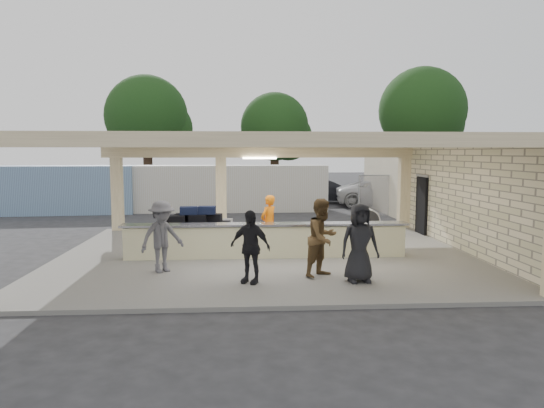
{
  "coord_description": "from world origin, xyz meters",
  "views": [
    {
      "loc": [
        -0.66,
        -14.21,
        3.11
      ],
      "look_at": [
        0.26,
        1.0,
        1.48
      ],
      "focal_mm": 32.0,
      "sensor_mm": 36.0,
      "label": 1
    }
  ],
  "objects": [
    {
      "name": "passenger_d",
      "position": [
        2.04,
        -3.3,
        1.02
      ],
      "size": [
        0.93,
        0.45,
        1.84
      ],
      "primitive_type": "imported",
      "rotation": [
        0.0,
        0.0,
        0.09
      ],
      "color": "black",
      "rests_on": "pavilion"
    },
    {
      "name": "ground",
      "position": [
        0.0,
        0.0,
        0.0
      ],
      "size": [
        120.0,
        120.0,
        0.0
      ],
      "primitive_type": "plane",
      "color": "#252527",
      "rests_on": "ground"
    },
    {
      "name": "luggage_cart",
      "position": [
        -2.17,
        0.71,
        0.83
      ],
      "size": [
        2.3,
        1.43,
        1.34
      ],
      "rotation": [
        0.0,
        0.0,
        -0.0
      ],
      "color": "silver",
      "rests_on": "pavilion"
    },
    {
      "name": "baggage_handler",
      "position": [
        0.12,
        0.3,
        0.96
      ],
      "size": [
        0.68,
        0.7,
        1.72
      ],
      "primitive_type": "imported",
      "rotation": [
        0.0,
        0.0,
        3.97
      ],
      "color": "orange",
      "rests_on": "pavilion"
    },
    {
      "name": "drum_fan",
      "position": [
        3.8,
        2.75,
        0.64
      ],
      "size": [
        0.91,
        0.5,
        1.0
      ],
      "rotation": [
        0.0,
        0.0,
        -0.03
      ],
      "color": "silver",
      "rests_on": "pavilion"
    },
    {
      "name": "passenger_a",
      "position": [
        1.26,
        -2.75,
        1.05
      ],
      "size": [
        0.97,
        0.91,
        1.9
      ],
      "primitive_type": "imported",
      "rotation": [
        0.0,
        0.0,
        0.71
      ],
      "color": "brown",
      "rests_on": "pavilion"
    },
    {
      "name": "car_white_a",
      "position": [
        7.48,
        13.01,
        0.76
      ],
      "size": [
        5.65,
        3.24,
        1.53
      ],
      "primitive_type": "imported",
      "rotation": [
        0.0,
        0.0,
        1.43
      ],
      "color": "silver",
      "rests_on": "ground"
    },
    {
      "name": "tree_mid",
      "position": [
        2.32,
        26.16,
        4.96
      ],
      "size": [
        6.0,
        5.6,
        8.0
      ],
      "color": "#382619",
      "rests_on": "ground"
    },
    {
      "name": "passenger_c",
      "position": [
        -2.69,
        -2.09,
        1.0
      ],
      "size": [
        1.17,
        1.05,
        1.81
      ],
      "primitive_type": "imported",
      "rotation": [
        0.0,
        0.0,
        0.68
      ],
      "color": "#515055",
      "rests_on": "pavilion"
    },
    {
      "name": "car_dark",
      "position": [
        4.39,
        15.14,
        0.73
      ],
      "size": [
        4.44,
        1.67,
        1.47
      ],
      "primitive_type": "imported",
      "rotation": [
        0.0,
        0.0,
        1.6
      ],
      "color": "black",
      "rests_on": "ground"
    },
    {
      "name": "tree_right",
      "position": [
        14.32,
        25.16,
        6.21
      ],
      "size": [
        7.2,
        7.0,
        10.0
      ],
      "color": "#382619",
      "rests_on": "ground"
    },
    {
      "name": "adjacent_building",
      "position": [
        9.5,
        10.0,
        1.6
      ],
      "size": [
        6.0,
        8.0,
        3.2
      ],
      "primitive_type": "cube",
      "color": "beige",
      "rests_on": "ground"
    },
    {
      "name": "car_white_b",
      "position": [
        13.03,
        14.29,
        0.77
      ],
      "size": [
        4.87,
        1.84,
        1.53
      ],
      "primitive_type": "imported",
      "rotation": [
        0.0,
        0.0,
        1.57
      ],
      "color": "silver",
      "rests_on": "ground"
    },
    {
      "name": "baggage_counter",
      "position": [
        0.0,
        -0.5,
        0.59
      ],
      "size": [
        8.2,
        0.58,
        0.98
      ],
      "color": "beige",
      "rests_on": "pavilion"
    },
    {
      "name": "fence",
      "position": [
        11.0,
        9.0,
        1.05
      ],
      "size": [
        12.06,
        0.06,
        2.03
      ],
      "color": "gray",
      "rests_on": "ground"
    },
    {
      "name": "tree_left",
      "position": [
        -7.68,
        24.16,
        5.59
      ],
      "size": [
        6.6,
        6.3,
        9.0
      ],
      "color": "#382619",
      "rests_on": "ground"
    },
    {
      "name": "pavilion",
      "position": [
        0.21,
        0.66,
        1.35
      ],
      "size": [
        12.01,
        10.0,
        3.55
      ],
      "color": "slate",
      "rests_on": "ground"
    },
    {
      "name": "container_white",
      "position": [
        -1.82,
        11.6,
        1.21
      ],
      "size": [
        11.17,
        2.34,
        2.42
      ],
      "primitive_type": "cube",
      "rotation": [
        0.0,
        0.0,
        0.01
      ],
      "color": "silver",
      "rests_on": "ground"
    },
    {
      "name": "container_blue",
      "position": [
        -10.91,
        10.9,
        1.21
      ],
      "size": [
        9.48,
        2.96,
        2.43
      ],
      "primitive_type": "cube",
      "rotation": [
        0.0,
        0.0,
        0.08
      ],
      "color": "#769EBD",
      "rests_on": "ground"
    },
    {
      "name": "passenger_b",
      "position": [
        -0.5,
        -3.24,
        0.95
      ],
      "size": [
        1.05,
        0.78,
        1.69
      ],
      "primitive_type": "imported",
      "rotation": [
        0.0,
        0.0,
        -0.48
      ],
      "color": "black",
      "rests_on": "pavilion"
    }
  ]
}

